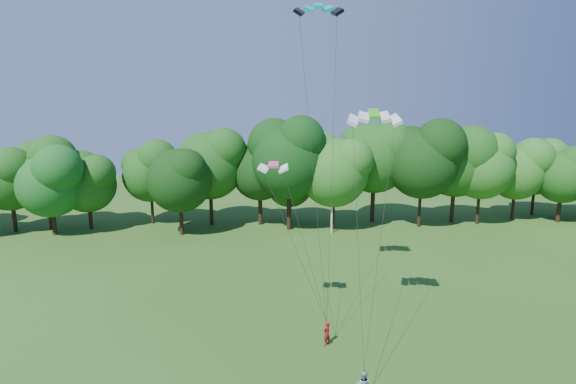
{
  "coord_description": "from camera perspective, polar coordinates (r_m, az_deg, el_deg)",
  "views": [
    {
      "loc": [
        -2.64,
        -18.33,
        14.97
      ],
      "look_at": [
        -0.32,
        13.0,
        8.87
      ],
      "focal_mm": 28.0,
      "sensor_mm": 36.0,
      "label": 1
    }
  ],
  "objects": [
    {
      "name": "utility_pole",
      "position": [
        52.91,
        5.62,
        -0.69
      ],
      "size": [
        1.68,
        0.24,
        8.42
      ],
      "rotation": [
        0.0,
        0.0,
        0.1
      ],
      "color": "silver",
      "rests_on": "ground"
    },
    {
      "name": "kite_teal",
      "position": [
        32.2,
        3.86,
        22.53
      ],
      "size": [
        3.26,
        1.68,
        0.63
      ],
      "rotation": [
        0.0,
        0.0,
        -0.09
      ],
      "color": "#05ADA8",
      "rests_on": "ground"
    },
    {
      "name": "kite_green",
      "position": [
        27.49,
        10.88,
        9.71
      ],
      "size": [
        3.26,
        1.84,
        0.64
      ],
      "rotation": [
        0.0,
        0.0,
        -0.16
      ],
      "color": "green",
      "rests_on": "ground"
    },
    {
      "name": "tree_back_center",
      "position": [
        53.46,
        0.13,
        4.44
      ],
      "size": [
        9.78,
        9.78,
        14.22
      ],
      "color": "black",
      "rests_on": "ground"
    },
    {
      "name": "tree_back_west",
      "position": [
        58.19,
        -28.06,
        2.08
      ],
      "size": [
        8.01,
        8.01,
        11.65
      ],
      "color": "#352415",
      "rests_on": "ground"
    },
    {
      "name": "kite_pink",
      "position": [
        28.62,
        -1.87,
        3.49
      ],
      "size": [
        2.07,
        1.23,
        0.35
      ],
      "rotation": [
        0.0,
        0.0,
        -0.15
      ],
      "color": "#EC4184",
      "rests_on": "ground"
    },
    {
      "name": "kite_flyer_left",
      "position": [
        29.82,
        4.93,
        -17.43
      ],
      "size": [
        0.69,
        0.68,
        1.6
      ],
      "primitive_type": "imported",
      "rotation": [
        0.0,
        0.0,
        3.88
      ],
      "color": "maroon",
      "rests_on": "ground"
    },
    {
      "name": "tree_back_east",
      "position": [
        69.99,
        29.04,
        3.17
      ],
      "size": [
        7.85,
        7.85,
        11.42
      ],
      "color": "black",
      "rests_on": "ground"
    }
  ]
}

